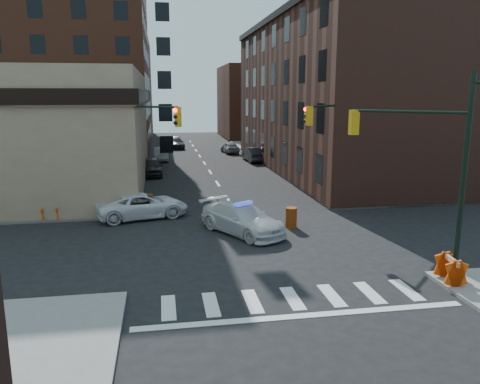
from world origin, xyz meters
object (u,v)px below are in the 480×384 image
object	(u,v)px
parked_car_wnear	(151,167)
barricade_nw_a	(132,203)
parked_car_wfar	(161,154)
pedestrian_a	(81,194)
barrel_road	(291,218)
police_car	(242,219)
barrel_bank	(148,203)
barricade_se_a	(451,269)
pedestrian_b	(77,194)
pickup	(142,205)
parked_car_enear	(254,154)

from	to	relation	value
parked_car_wnear	barricade_nw_a	size ratio (longest dim) A/B	4.19
parked_car_wfar	barricade_nw_a	distance (m)	23.39
parked_car_wnear	pedestrian_a	distance (m)	13.28
parked_car_wfar	barrel_road	size ratio (longest dim) A/B	3.92
police_car	barrel_bank	distance (m)	7.53
barricade_se_a	barrel_bank	bearing A→B (deg)	50.61
parked_car_wnear	pedestrian_b	bearing A→B (deg)	-111.54
pickup	barrel_bank	world-z (taller)	pickup
parked_car_wfar	pedestrian_b	world-z (taller)	pedestrian_b
pickup	parked_car_enear	size ratio (longest dim) A/B	1.13
pickup	barricade_se_a	distance (m)	17.41
pedestrian_b	barricade_nw_a	size ratio (longest dim) A/B	1.41
parked_car_wnear	parked_car_wfar	world-z (taller)	parked_car_wnear
parked_car_wnear	barricade_se_a	size ratio (longest dim) A/B	3.63
police_car	barrel_bank	world-z (taller)	police_car
parked_car_wfar	parked_car_enear	world-z (taller)	parked_car_enear
parked_car_wnear	barricade_se_a	xyz separation A→B (m)	(11.90, -27.64, -0.17)
pickup	barricade_nw_a	bearing A→B (deg)	7.52
parked_car_enear	pedestrian_a	bearing A→B (deg)	49.02
parked_car_enear	pedestrian_b	distance (m)	24.89
parked_car_wnear	barricade_nw_a	distance (m)	13.58
pickup	barrel_bank	size ratio (longest dim) A/B	4.78
barrel_road	barricade_nw_a	size ratio (longest dim) A/B	0.99
police_car	barricade_se_a	bearing A→B (deg)	-81.16
police_car	pedestrian_b	size ratio (longest dim) A/B	3.36
pickup	pedestrian_b	bearing A→B (deg)	39.39
police_car	parked_car_wfar	size ratio (longest dim) A/B	1.22
pedestrian_b	barrel_road	world-z (taller)	pedestrian_b
pedestrian_b	police_car	bearing A→B (deg)	-33.63
pedestrian_a	pickup	bearing A→B (deg)	3.64
parked_car_enear	barrel_road	size ratio (longest dim) A/B	4.26
barrel_bank	police_car	bearing A→B (deg)	-47.34
parked_car_wfar	parked_car_enear	bearing A→B (deg)	-15.82
parked_car_wfar	pedestrian_b	size ratio (longest dim) A/B	2.75
parked_car_wfar	pedestrian_a	world-z (taller)	pedestrian_a
parked_car_enear	barricade_se_a	xyz separation A→B (m)	(0.90, -34.88, -0.15)
police_car	parked_car_enear	distance (m)	27.27
parked_car_enear	barrel_road	bearing A→B (deg)	79.91
pedestrian_a	barricade_se_a	xyz separation A→B (m)	(16.12, -15.05, -0.41)
barrel_road	pedestrian_a	bearing A→B (deg)	153.12
parked_car_enear	pedestrian_b	bearing A→B (deg)	47.81
parked_car_wnear	parked_car_enear	xyz separation A→B (m)	(11.00, 7.24, -0.02)
barrel_bank	barricade_se_a	xyz separation A→B (m)	(11.90, -13.79, 0.08)
barrel_road	barrel_bank	distance (m)	9.37
pickup	parked_car_wfar	size ratio (longest dim) A/B	1.22
parked_car_wfar	barricade_nw_a	size ratio (longest dim) A/B	3.88
police_car	barrel_bank	xyz separation A→B (m)	(-5.10, 5.54, -0.22)
barrel_road	parked_car_wnear	bearing A→B (deg)	113.03
parked_car_wfar	parked_car_enear	distance (m)	10.43
police_car	pedestrian_b	bearing A→B (deg)	112.62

